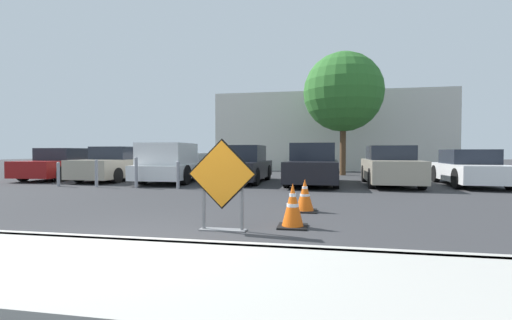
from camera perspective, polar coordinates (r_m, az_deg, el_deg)
The scene contains 19 objects.
ground_plane at distance 14.32m, azimuth 1.22°, elevation -3.70°, with size 96.00×96.00×0.00m, color #333335.
sidewalk_strip at distance 4.00m, azimuth -25.63°, elevation -16.29°, with size 22.26×2.01×0.14m.
curb_lip at distance 4.82m, azimuth -18.41°, elevation -13.17°, with size 22.26×0.20×0.14m.
road_closed_sign at distance 5.50m, azimuth -5.68°, elevation -3.57°, with size 1.13×0.20×1.48m.
traffic_cone_nearest at distance 5.84m, azimuth 6.13°, elevation -7.61°, with size 0.49×0.49×0.74m.
traffic_cone_second at distance 7.39m, azimuth 8.14°, elevation -5.91°, with size 0.51×0.51×0.69m.
parked_car_nearest at distance 18.31m, azimuth -29.30°, elevation -0.68°, with size 2.08×4.58×1.43m.
parked_car_second at distance 16.52m, azimuth -21.88°, elevation -0.72°, with size 2.03×4.65×1.49m.
pickup_truck at distance 14.87m, azimuth -13.16°, elevation -0.74°, with size 2.09×5.56×1.61m.
parked_car_third at distance 14.28m, azimuth -2.07°, elevation -0.90°, with size 1.87×4.37×1.54m.
parked_car_fourth at distance 13.55m, azimuth 9.50°, elevation -0.91°, with size 2.04×4.75×1.60m.
parked_car_fifth at distance 13.90m, azimuth 21.42°, elevation -1.05°, with size 1.94×4.38×1.50m.
parked_car_sixth at distance 15.05m, azimuth 31.93°, elevation -1.23°, with size 2.00×4.40×1.36m.
bollard_nearest at distance 12.02m, azimuth -12.88°, elevation -2.32°, with size 0.12×0.12×0.95m.
bollard_second at distance 12.71m, azimuth -19.33°, elevation -1.83°, with size 0.12×0.12×1.10m.
bollard_third at distance 13.55m, azimuth -25.06°, elevation -1.90°, with size 0.12×0.12×1.00m.
bollard_fourth at distance 14.50m, azimuth -30.07°, elevation -1.95°, with size 0.12×0.12×0.90m.
building_facade_backdrop at distance 25.24m, azimuth 12.13°, elevation 4.44°, with size 15.54×5.00×5.25m.
street_tree_behind_lot at distance 19.34m, azimuth 14.33°, elevation 10.88°, with size 4.25×4.25×6.61m.
Camera 1 is at (2.25, -4.09, 1.28)m, focal length 24.00 mm.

